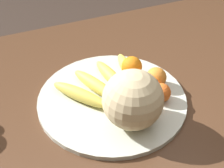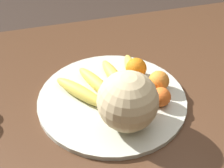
{
  "view_description": "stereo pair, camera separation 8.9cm",
  "coord_description": "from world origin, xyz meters",
  "px_view_note": "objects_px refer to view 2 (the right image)",
  "views": [
    {
      "loc": [
        -0.31,
        -0.59,
        1.34
      ],
      "look_at": [
        -0.04,
        0.04,
        0.77
      ],
      "focal_mm": 50.0,
      "sensor_mm": 36.0,
      "label": 1
    },
    {
      "loc": [
        -0.23,
        -0.62,
        1.34
      ],
      "look_at": [
        -0.04,
        0.04,
        0.77
      ],
      "focal_mm": 50.0,
      "sensor_mm": 36.0,
      "label": 2
    }
  ],
  "objects_px": {
    "produce_tag": "(134,87)",
    "fruit_bowl": "(112,99)",
    "melon": "(128,101)",
    "orange_back_left": "(136,68)",
    "orange_front_left": "(159,81)",
    "orange_mid_center": "(161,97)",
    "kitchen_table": "(127,125)",
    "orange_front_right": "(137,91)",
    "banana_bunch": "(107,82)"
  },
  "relations": [
    {
      "from": "melon",
      "to": "orange_mid_center",
      "type": "height_order",
      "value": "melon"
    },
    {
      "from": "kitchen_table",
      "to": "orange_mid_center",
      "type": "distance_m",
      "value": 0.15
    },
    {
      "from": "banana_bunch",
      "to": "orange_front_right",
      "type": "relative_size",
      "value": 4.9
    },
    {
      "from": "orange_front_left",
      "to": "orange_back_left",
      "type": "height_order",
      "value": "orange_back_left"
    },
    {
      "from": "banana_bunch",
      "to": "kitchen_table",
      "type": "bearing_deg",
      "value": -172.02
    },
    {
      "from": "produce_tag",
      "to": "orange_back_left",
      "type": "bearing_deg",
      "value": 56.25
    },
    {
      "from": "kitchen_table",
      "to": "produce_tag",
      "type": "xyz_separation_m",
      "value": [
        0.04,
        0.07,
        0.09
      ]
    },
    {
      "from": "orange_front_left",
      "to": "banana_bunch",
      "type": "bearing_deg",
      "value": 160.23
    },
    {
      "from": "orange_front_left",
      "to": "orange_front_right",
      "type": "xyz_separation_m",
      "value": [
        -0.08,
        -0.02,
        -0.0
      ]
    },
    {
      "from": "orange_front_left",
      "to": "produce_tag",
      "type": "xyz_separation_m",
      "value": [
        -0.07,
        0.03,
        -0.03
      ]
    },
    {
      "from": "orange_front_left",
      "to": "produce_tag",
      "type": "height_order",
      "value": "orange_front_left"
    },
    {
      "from": "produce_tag",
      "to": "fruit_bowl",
      "type": "bearing_deg",
      "value": -172.56
    },
    {
      "from": "melon",
      "to": "orange_mid_center",
      "type": "xyz_separation_m",
      "value": [
        0.12,
        0.04,
        -0.05
      ]
    },
    {
      "from": "kitchen_table",
      "to": "melon",
      "type": "distance_m",
      "value": 0.18
    },
    {
      "from": "orange_mid_center",
      "to": "fruit_bowl",
      "type": "bearing_deg",
      "value": 151.47
    },
    {
      "from": "fruit_bowl",
      "to": "orange_mid_center",
      "type": "bearing_deg",
      "value": -28.53
    },
    {
      "from": "kitchen_table",
      "to": "orange_front_left",
      "type": "relative_size",
      "value": 26.91
    },
    {
      "from": "orange_mid_center",
      "to": "kitchen_table",
      "type": "bearing_deg",
      "value": 163.98
    },
    {
      "from": "produce_tag",
      "to": "orange_front_left",
      "type": "bearing_deg",
      "value": -31.42
    },
    {
      "from": "orange_front_right",
      "to": "orange_back_left",
      "type": "height_order",
      "value": "orange_back_left"
    },
    {
      "from": "banana_bunch",
      "to": "orange_front_left",
      "type": "relative_size",
      "value": 4.46
    },
    {
      "from": "orange_front_left",
      "to": "produce_tag",
      "type": "distance_m",
      "value": 0.08
    },
    {
      "from": "orange_front_right",
      "to": "orange_mid_center",
      "type": "height_order",
      "value": "orange_front_right"
    },
    {
      "from": "orange_front_right",
      "to": "kitchen_table",
      "type": "bearing_deg",
      "value": -150.96
    },
    {
      "from": "orange_front_left",
      "to": "orange_front_right",
      "type": "relative_size",
      "value": 1.1
    },
    {
      "from": "fruit_bowl",
      "to": "banana_bunch",
      "type": "distance_m",
      "value": 0.06
    },
    {
      "from": "kitchen_table",
      "to": "orange_mid_center",
      "type": "relative_size",
      "value": 30.14
    },
    {
      "from": "kitchen_table",
      "to": "orange_front_right",
      "type": "bearing_deg",
      "value": 29.04
    },
    {
      "from": "kitchen_table",
      "to": "fruit_bowl",
      "type": "bearing_deg",
      "value": 130.05
    },
    {
      "from": "orange_front_right",
      "to": "produce_tag",
      "type": "xyz_separation_m",
      "value": [
        0.01,
        0.05,
        -0.03
      ]
    },
    {
      "from": "orange_front_left",
      "to": "orange_mid_center",
      "type": "relative_size",
      "value": 1.12
    },
    {
      "from": "orange_front_left",
      "to": "produce_tag",
      "type": "relative_size",
      "value": 0.69
    },
    {
      "from": "fruit_bowl",
      "to": "melon",
      "type": "height_order",
      "value": "melon"
    },
    {
      "from": "fruit_bowl",
      "to": "orange_front_left",
      "type": "height_order",
      "value": "orange_front_left"
    },
    {
      "from": "melon",
      "to": "orange_mid_center",
      "type": "distance_m",
      "value": 0.13
    },
    {
      "from": "banana_bunch",
      "to": "orange_front_left",
      "type": "height_order",
      "value": "orange_front_left"
    },
    {
      "from": "orange_front_left",
      "to": "orange_mid_center",
      "type": "height_order",
      "value": "orange_front_left"
    },
    {
      "from": "kitchen_table",
      "to": "produce_tag",
      "type": "bearing_deg",
      "value": 57.4
    },
    {
      "from": "orange_mid_center",
      "to": "orange_back_left",
      "type": "height_order",
      "value": "orange_back_left"
    },
    {
      "from": "kitchen_table",
      "to": "orange_front_left",
      "type": "distance_m",
      "value": 0.17
    },
    {
      "from": "fruit_bowl",
      "to": "melon",
      "type": "relative_size",
      "value": 2.75
    },
    {
      "from": "melon",
      "to": "kitchen_table",
      "type": "bearing_deg",
      "value": 69.45
    },
    {
      "from": "melon",
      "to": "orange_front_left",
      "type": "xyz_separation_m",
      "value": [
        0.14,
        0.11,
        -0.05
      ]
    },
    {
      "from": "fruit_bowl",
      "to": "orange_mid_center",
      "type": "relative_size",
      "value": 7.85
    },
    {
      "from": "orange_front_right",
      "to": "produce_tag",
      "type": "height_order",
      "value": "orange_front_right"
    },
    {
      "from": "kitchen_table",
      "to": "orange_mid_center",
      "type": "xyz_separation_m",
      "value": [
        0.09,
        -0.03,
        0.12
      ]
    },
    {
      "from": "melon",
      "to": "orange_front_right",
      "type": "xyz_separation_m",
      "value": [
        0.06,
        0.09,
        -0.05
      ]
    },
    {
      "from": "melon",
      "to": "orange_back_left",
      "type": "height_order",
      "value": "melon"
    },
    {
      "from": "banana_bunch",
      "to": "orange_front_right",
      "type": "xyz_separation_m",
      "value": [
        0.07,
        -0.07,
        0.01
      ]
    },
    {
      "from": "orange_back_left",
      "to": "orange_front_right",
      "type": "bearing_deg",
      "value": -108.79
    }
  ]
}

